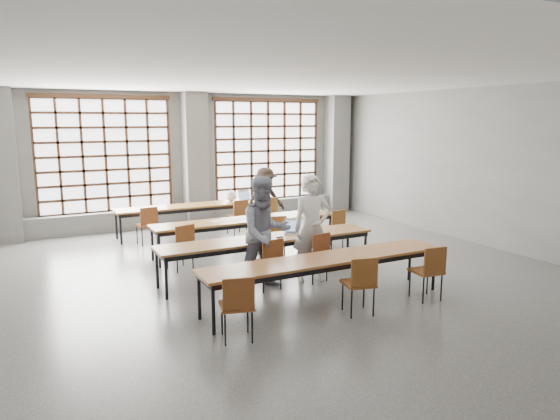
# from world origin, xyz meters

# --- Properties ---
(floor) EXTENTS (11.00, 11.00, 0.00)m
(floor) POSITION_xyz_m (0.00, 0.00, 0.00)
(floor) COLOR #4C4C49
(floor) RESTS_ON ground
(ceiling) EXTENTS (11.00, 11.00, 0.00)m
(ceiling) POSITION_xyz_m (0.00, 0.00, 3.50)
(ceiling) COLOR silver
(ceiling) RESTS_ON floor
(wall_back) EXTENTS (10.00, 0.00, 10.00)m
(wall_back) POSITION_xyz_m (0.00, 5.50, 1.75)
(wall_back) COLOR slate
(wall_back) RESTS_ON floor
(wall_right) EXTENTS (0.00, 11.00, 11.00)m
(wall_right) POSITION_xyz_m (5.00, 0.00, 1.75)
(wall_right) COLOR slate
(wall_right) RESTS_ON floor
(column_left) EXTENTS (0.60, 0.55, 3.50)m
(column_left) POSITION_xyz_m (-4.50, 5.22, 1.75)
(column_left) COLOR #5C5C59
(column_left) RESTS_ON floor
(column_mid) EXTENTS (0.60, 0.55, 3.50)m
(column_mid) POSITION_xyz_m (0.00, 5.22, 1.75)
(column_mid) COLOR #5C5C59
(column_mid) RESTS_ON floor
(column_right) EXTENTS (0.60, 0.55, 3.50)m
(column_right) POSITION_xyz_m (4.50, 5.22, 1.75)
(column_right) COLOR #5C5C59
(column_right) RESTS_ON floor
(window_left) EXTENTS (3.32, 0.12, 3.00)m
(window_left) POSITION_xyz_m (-2.25, 5.42, 1.90)
(window_left) COLOR white
(window_left) RESTS_ON wall_back
(window_right) EXTENTS (3.32, 0.12, 3.00)m
(window_right) POSITION_xyz_m (2.25, 5.42, 1.90)
(window_right) COLOR white
(window_right) RESTS_ON wall_back
(sill_ledge) EXTENTS (9.80, 0.35, 0.50)m
(sill_ledge) POSITION_xyz_m (0.00, 5.30, 0.25)
(sill_ledge) COLOR #5C5C59
(sill_ledge) RESTS_ON floor
(desk_row_a) EXTENTS (4.00, 0.70, 0.73)m
(desk_row_a) POSITION_xyz_m (-0.33, 4.07, 0.66)
(desk_row_a) COLOR brown
(desk_row_a) RESTS_ON floor
(desk_row_b) EXTENTS (4.00, 0.70, 0.73)m
(desk_row_b) POSITION_xyz_m (-0.01, 1.86, 0.66)
(desk_row_b) COLOR brown
(desk_row_b) RESTS_ON floor
(desk_row_c) EXTENTS (4.00, 0.70, 0.73)m
(desk_row_c) POSITION_xyz_m (-0.33, 0.12, 0.66)
(desk_row_c) COLOR brown
(desk_row_c) RESTS_ON floor
(desk_row_d) EXTENTS (4.00, 0.70, 0.73)m
(desk_row_d) POSITION_xyz_m (-0.13, -1.47, 0.66)
(desk_row_d) COLOR brown
(desk_row_d) RESTS_ON floor
(chair_back_left) EXTENTS (0.47, 0.48, 0.88)m
(chair_back_left) POSITION_xyz_m (-1.72, 3.44, 0.54)
(chair_back_left) COLOR brown
(chair_back_left) RESTS_ON floor
(chair_back_mid) EXTENTS (0.47, 0.48, 0.88)m
(chair_back_mid) POSITION_xyz_m (0.48, 3.44, 0.54)
(chair_back_mid) COLOR brown
(chair_back_mid) RESTS_ON floor
(chair_back_right) EXTENTS (0.48, 0.48, 0.88)m
(chair_back_right) POSITION_xyz_m (1.28, 3.44, 0.54)
(chair_back_right) COLOR brown
(chair_back_right) RESTS_ON floor
(chair_mid_left) EXTENTS (0.52, 0.52, 0.88)m
(chair_mid_left) POSITION_xyz_m (-1.58, 1.23, 0.54)
(chair_mid_left) COLOR brown
(chair_mid_left) RESTS_ON floor
(chair_mid_centre) EXTENTS (0.51, 0.51, 0.88)m
(chair_mid_centre) POSITION_xyz_m (0.37, 1.23, 0.54)
(chair_mid_centre) COLOR brown
(chair_mid_centre) RESTS_ON floor
(chair_mid_right) EXTENTS (0.49, 0.49, 0.88)m
(chair_mid_right) POSITION_xyz_m (1.81, 1.23, 0.54)
(chair_mid_right) COLOR brown
(chair_mid_right) RESTS_ON floor
(chair_front_left) EXTENTS (0.46, 0.47, 0.88)m
(chair_front_left) POSITION_xyz_m (-0.63, -0.51, 0.54)
(chair_front_left) COLOR brown
(chair_front_left) RESTS_ON floor
(chair_front_right) EXTENTS (0.50, 0.50, 0.88)m
(chair_front_right) POSITION_xyz_m (0.28, -0.51, 0.54)
(chair_front_right) COLOR maroon
(chair_front_right) RESTS_ON floor
(chair_near_left) EXTENTS (0.51, 0.51, 0.88)m
(chair_near_left) POSITION_xyz_m (-1.85, -2.09, 0.54)
(chair_near_left) COLOR brown
(chair_near_left) RESTS_ON floor
(chair_near_mid) EXTENTS (0.50, 0.50, 0.88)m
(chair_near_mid) POSITION_xyz_m (0.05, -2.10, 0.54)
(chair_near_mid) COLOR maroon
(chair_near_mid) RESTS_ON floor
(chair_near_right) EXTENTS (0.46, 0.46, 0.88)m
(chair_near_right) POSITION_xyz_m (1.36, -2.10, 0.54)
(chair_near_right) COLOR brown
(chair_near_right) RESTS_ON floor
(student_male) EXTENTS (0.78, 0.61, 1.87)m
(student_male) POSITION_xyz_m (0.27, -0.38, 0.93)
(student_male) COLOR silver
(student_male) RESTS_ON floor
(student_female) EXTENTS (0.93, 0.74, 1.88)m
(student_female) POSITION_xyz_m (-0.63, -0.38, 0.94)
(student_female) COLOR #182148
(student_female) RESTS_ON floor
(student_back) EXTENTS (1.07, 0.65, 1.61)m
(student_back) POSITION_xyz_m (1.27, 3.57, 0.81)
(student_back) COLOR black
(student_back) RESTS_ON floor
(laptop_front) EXTENTS (0.46, 0.44, 0.26)m
(laptop_front) POSITION_xyz_m (0.25, 0.22, 0.79)
(laptop_front) COLOR #BABABF
(laptop_front) RESTS_ON desk_row_c
(laptop_back) EXTENTS (0.44, 0.40, 0.26)m
(laptop_back) POSITION_xyz_m (1.00, 4.18, 0.79)
(laptop_back) COLOR #B6B6BB
(laptop_back) RESTS_ON desk_row_a
(mouse) EXTENTS (0.11, 0.08, 0.04)m
(mouse) POSITION_xyz_m (0.62, 0.10, 0.75)
(mouse) COLOR white
(mouse) RESTS_ON desk_row_c
(green_box) EXTENTS (0.26, 0.13, 0.09)m
(green_box) POSITION_xyz_m (-0.38, 0.20, 0.78)
(green_box) COLOR #2B843B
(green_box) RESTS_ON desk_row_c
(phone) EXTENTS (0.14, 0.10, 0.01)m
(phone) POSITION_xyz_m (-0.15, 0.02, 0.74)
(phone) COLOR black
(phone) RESTS_ON desk_row_c
(paper_sheet_a) EXTENTS (0.31, 0.24, 0.00)m
(paper_sheet_a) POSITION_xyz_m (-0.61, 1.91, 0.73)
(paper_sheet_a) COLOR silver
(paper_sheet_a) RESTS_ON desk_row_b
(paper_sheet_b) EXTENTS (0.36, 0.34, 0.00)m
(paper_sheet_b) POSITION_xyz_m (-0.31, 1.81, 0.73)
(paper_sheet_b) COLOR white
(paper_sheet_b) RESTS_ON desk_row_b
(paper_sheet_c) EXTENTS (0.35, 0.30, 0.00)m
(paper_sheet_c) POSITION_xyz_m (0.09, 1.86, 0.73)
(paper_sheet_c) COLOR silver
(paper_sheet_c) RESTS_ON desk_row_b
(backpack) EXTENTS (0.35, 0.25, 0.40)m
(backpack) POSITION_xyz_m (1.59, 1.91, 0.93)
(backpack) COLOR black
(backpack) RESTS_ON desk_row_b
(plastic_bag) EXTENTS (0.32, 0.30, 0.29)m
(plastic_bag) POSITION_xyz_m (0.57, 4.12, 0.87)
(plastic_bag) COLOR white
(plastic_bag) RESTS_ON desk_row_a
(red_pouch) EXTENTS (0.21, 0.11, 0.06)m
(red_pouch) POSITION_xyz_m (-1.83, -2.02, 0.50)
(red_pouch) COLOR #A72114
(red_pouch) RESTS_ON chair_near_left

